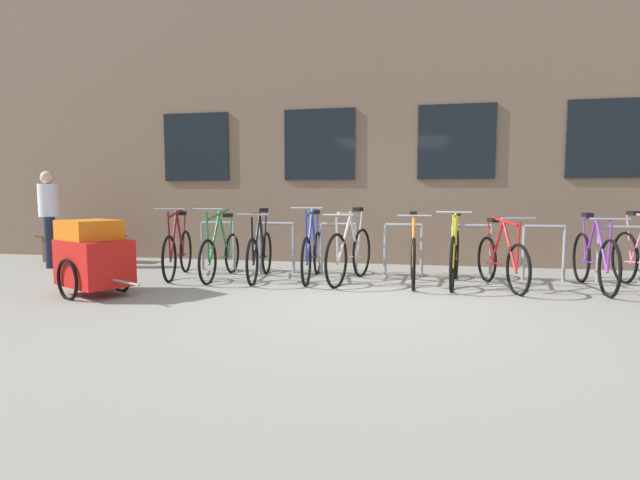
{
  "coord_description": "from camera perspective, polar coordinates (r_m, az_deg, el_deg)",
  "views": [
    {
      "loc": [
        0.48,
        -5.45,
        1.22
      ],
      "look_at": [
        -0.88,
        1.6,
        0.57
      ],
      "focal_mm": 26.85,
      "sensor_mm": 36.0,
      "label": 1
    }
  ],
  "objects": [
    {
      "name": "bike_rack",
      "position": [
        7.38,
        9.92,
        -0.49
      ],
      "size": [
        6.6,
        0.05,
        0.81
      ],
      "color": "gray",
      "rests_on": "ground"
    },
    {
      "name": "wooden_bench",
      "position": [
        10.0,
        -26.56,
        -0.23
      ],
      "size": [
        1.64,
        0.4,
        0.5
      ],
      "color": "brown",
      "rests_on": "ground"
    },
    {
      "name": "storefront_building",
      "position": [
        11.74,
        8.75,
        15.48
      ],
      "size": [
        28.0,
        5.82,
        6.65
      ],
      "color": "#7A604C",
      "rests_on": "ground"
    },
    {
      "name": "person_by_bench",
      "position": [
        9.43,
        -29.59,
        2.91
      ],
      "size": [
        0.32,
        0.33,
        1.65
      ],
      "color": "#1E2338",
      "rests_on": "ground"
    },
    {
      "name": "bicycle_purple",
      "position": [
        7.3,
        29.87,
        -1.99
      ],
      "size": [
        0.44,
        1.81,
        1.02
      ],
      "color": "black",
      "rests_on": "ground"
    },
    {
      "name": "ground_plane",
      "position": [
        5.6,
        5.81,
        -7.38
      ],
      "size": [
        42.0,
        42.0,
        0.0
      ],
      "primitive_type": "plane",
      "color": "gray"
    },
    {
      "name": "bike_trailer",
      "position": [
        6.53,
        -25.41,
        -1.72
      ],
      "size": [
        1.43,
        0.95,
        0.95
      ],
      "color": "red",
      "rests_on": "ground"
    },
    {
      "name": "bicycle_red",
      "position": [
        6.88,
        20.8,
        -2.26
      ],
      "size": [
        0.53,
        1.64,
        0.98
      ],
      "color": "black",
      "rests_on": "ground"
    },
    {
      "name": "bicycle_silver",
      "position": [
        6.89,
        3.59,
        -1.59
      ],
      "size": [
        0.55,
        1.73,
        1.08
      ],
      "color": "black",
      "rests_on": "ground"
    },
    {
      "name": "bicycle_blue",
      "position": [
        7.07,
        -0.92,
        -1.56
      ],
      "size": [
        0.44,
        1.73,
        1.09
      ],
      "color": "black",
      "rests_on": "ground"
    },
    {
      "name": "backpack",
      "position": [
        8.62,
        -26.53,
        -2.0
      ],
      "size": [
        0.29,
        0.21,
        0.44
      ],
      "primitive_type": "cube",
      "rotation": [
        0.0,
        0.0,
        0.05
      ],
      "color": "maroon",
      "rests_on": "ground"
    },
    {
      "name": "bicycle_orange",
      "position": [
        6.85,
        11.02,
        -1.88
      ],
      "size": [
        0.44,
        1.69,
        1.02
      ],
      "color": "black",
      "rests_on": "ground"
    },
    {
      "name": "bicycle_green",
      "position": [
        7.34,
        -11.75,
        -1.54
      ],
      "size": [
        0.44,
        1.7,
        1.08
      ],
      "color": "black",
      "rests_on": "ground"
    },
    {
      "name": "bicycle_black",
      "position": [
        7.14,
        -7.16,
        -1.59
      ],
      "size": [
        0.44,
        1.68,
        1.06
      ],
      "color": "black",
      "rests_on": "ground"
    },
    {
      "name": "bicycle_maroon",
      "position": [
        7.64,
        -16.57,
        -1.31
      ],
      "size": [
        0.52,
        1.62,
        1.07
      ],
      "color": "black",
      "rests_on": "ground"
    },
    {
      "name": "bicycle_yellow",
      "position": [
        6.9,
        15.75,
        -1.82
      ],
      "size": [
        0.44,
        1.77,
        1.05
      ],
      "color": "black",
      "rests_on": "ground"
    }
  ]
}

